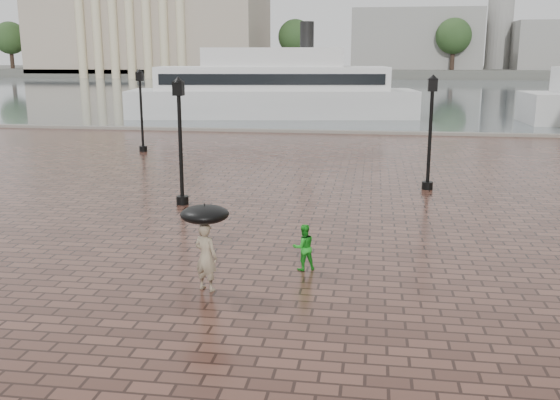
# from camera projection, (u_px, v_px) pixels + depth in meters

# --- Properties ---
(ground) EXTENTS (300.00, 300.00, 0.00)m
(ground) POSITION_uv_depth(u_px,v_px,m) (327.00, 333.00, 12.13)
(ground) COLOR #3C221B
(ground) RESTS_ON ground
(harbour_water) EXTENTS (240.00, 240.00, 0.00)m
(harbour_water) POSITION_uv_depth(u_px,v_px,m) (370.00, 89.00, 100.74)
(harbour_water) COLOR #444E52
(harbour_water) RESTS_ON ground
(quay_edge) EXTENTS (80.00, 0.60, 0.30)m
(quay_edge) POSITION_uv_depth(u_px,v_px,m) (362.00, 134.00, 42.95)
(quay_edge) COLOR slate
(quay_edge) RESTS_ON ground
(far_shore) EXTENTS (300.00, 60.00, 2.00)m
(far_shore) POSITION_uv_depth(u_px,v_px,m) (372.00, 72.00, 166.02)
(far_shore) COLOR #4C4C47
(far_shore) RESTS_ON ground
(museum) EXTENTS (57.00, 32.50, 26.00)m
(museum) POSITION_uv_depth(u_px,v_px,m) (152.00, 20.00, 156.21)
(museum) COLOR gray
(museum) RESTS_ON ground
(far_trees) EXTENTS (188.00, 8.00, 13.50)m
(far_trees) POSITION_uv_depth(u_px,v_px,m) (373.00, 37.00, 142.92)
(far_trees) COLOR #2D2119
(far_trees) RESTS_ON ground
(street_lamps) EXTENTS (15.44, 12.44, 4.40)m
(street_lamps) POSITION_uv_depth(u_px,v_px,m) (240.00, 125.00, 27.09)
(street_lamps) COLOR black
(street_lamps) RESTS_ON ground
(adult_pedestrian) EXTENTS (0.68, 0.56, 1.59)m
(adult_pedestrian) POSITION_uv_depth(u_px,v_px,m) (206.00, 257.00, 14.19)
(adult_pedestrian) COLOR gray
(adult_pedestrian) RESTS_ON ground
(child_pedestrian) EXTENTS (0.71, 0.65, 1.18)m
(child_pedestrian) POSITION_uv_depth(u_px,v_px,m) (304.00, 247.00, 15.59)
(child_pedestrian) COLOR #1C971F
(child_pedestrian) RESTS_ON ground
(ferry_near) EXTENTS (25.14, 9.35, 8.05)m
(ferry_near) POSITION_uv_depth(u_px,v_px,m) (273.00, 89.00, 53.84)
(ferry_near) COLOR silver
(ferry_near) RESTS_ON ground
(umbrella) EXTENTS (1.10, 1.10, 1.11)m
(umbrella) POSITION_uv_depth(u_px,v_px,m) (205.00, 214.00, 13.96)
(umbrella) COLOR black
(umbrella) RESTS_ON ground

